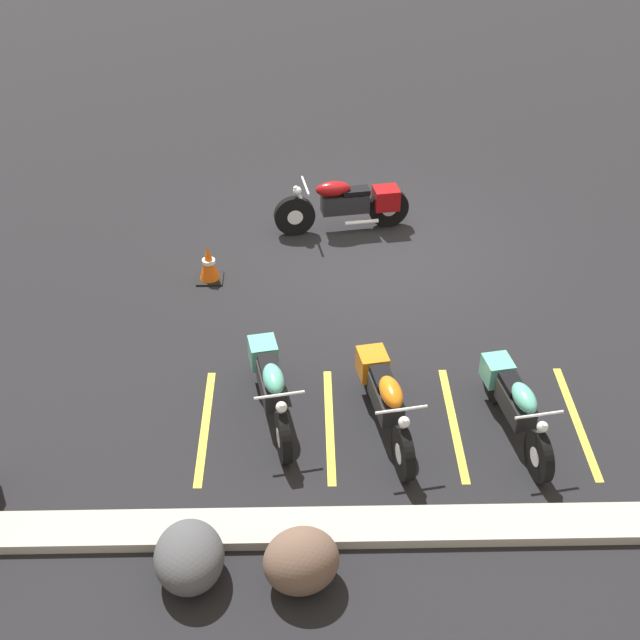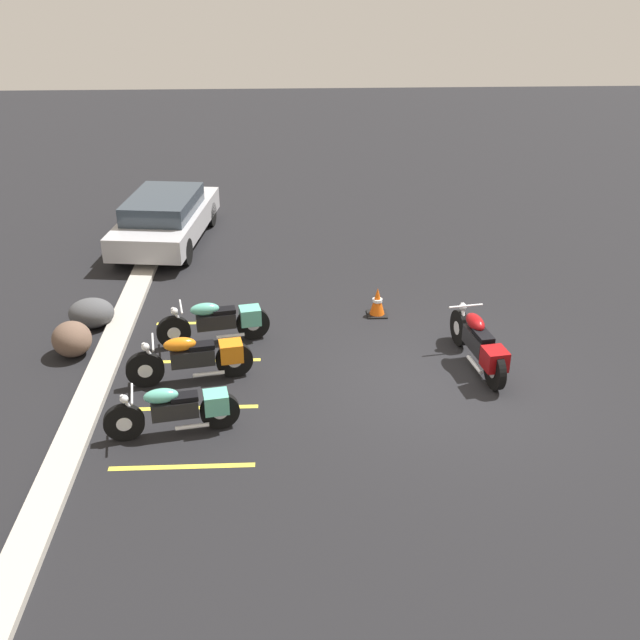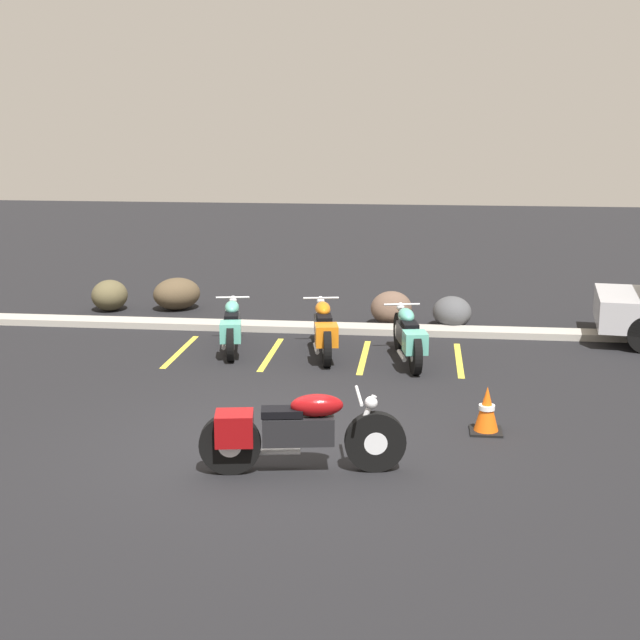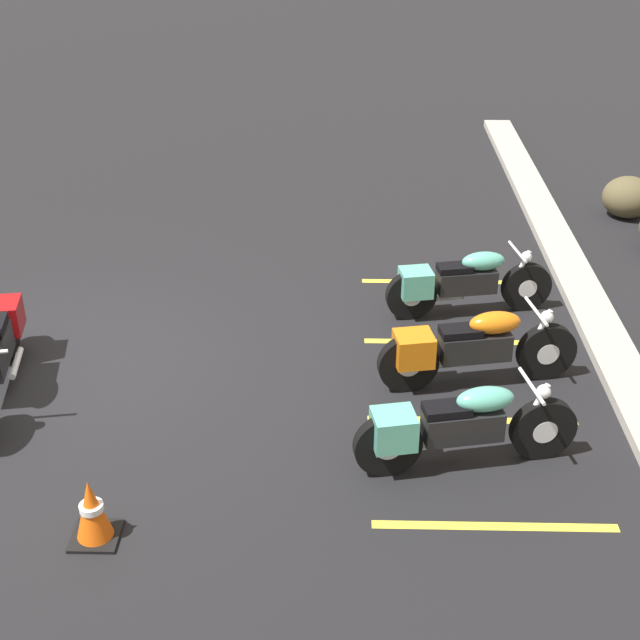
{
  "view_description": "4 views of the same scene",
  "coord_description": "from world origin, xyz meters",
  "views": [
    {
      "loc": [
        1.19,
        12.41,
        7.41
      ],
      "look_at": [
        1.0,
        2.7,
        0.55
      ],
      "focal_mm": 50.0,
      "sensor_mm": 36.0,
      "label": 1
    },
    {
      "loc": [
        -10.92,
        2.57,
        6.69
      ],
      "look_at": [
        0.38,
        2.06,
        1.04
      ],
      "focal_mm": 42.0,
      "sensor_mm": 36.0,
      "label": 2
    },
    {
      "loc": [
        1.82,
        -9.85,
        3.84
      ],
      "look_at": [
        0.43,
        2.12,
        1.08
      ],
      "focal_mm": 50.0,
      "sensor_mm": 36.0,
      "label": 3
    },
    {
      "loc": [
        8.23,
        2.81,
        5.24
      ],
      "look_at": [
        -0.32,
        2.61,
        0.44
      ],
      "focal_mm": 50.0,
      "sensor_mm": 36.0,
      "label": 4
    }
  ],
  "objects": [
    {
      "name": "landscape_rock_0",
      "position": [
        2.39,
        6.44,
        0.29
      ],
      "size": [
        0.79,
        0.94,
        0.58
      ],
      "primitive_type": "ellipsoid",
      "rotation": [
        0.0,
        0.0,
        1.67
      ],
      "color": "#47494C",
      "rests_on": "ground"
    },
    {
      "name": "landscape_rock_2",
      "position": [
        1.26,
        6.54,
        0.32
      ],
      "size": [
        0.99,
        0.95,
        0.64
      ],
      "primitive_type": "ellipsoid",
      "rotation": [
        0.0,
        0.0,
        1.97
      ],
      "color": "brown",
      "rests_on": "ground"
    },
    {
      "name": "stall_line_1",
      "position": [
        -0.63,
        4.17,
        0.0
      ],
      "size": [
        0.1,
        2.1,
        0.0
      ],
      "primitive_type": "cube",
      "color": "gold",
      "rests_on": "ground"
    },
    {
      "name": "concrete_curb",
      "position": [
        0.0,
        5.88,
        0.06
      ],
      "size": [
        18.0,
        0.5,
        0.12
      ],
      "primitive_type": "cube",
      "color": "#A8A399",
      "rests_on": "ground"
    },
    {
      "name": "stall_line_0",
      "position": [
        -2.17,
        4.17,
        0.0
      ],
      "size": [
        0.1,
        2.1,
        0.0
      ],
      "primitive_type": "cube",
      "color": "gold",
      "rests_on": "ground"
    },
    {
      "name": "parked_bike_1",
      "position": [
        0.25,
        4.17,
        0.45
      ],
      "size": [
        0.74,
        2.14,
        0.85
      ],
      "rotation": [
        0.0,
        0.0,
        1.75
      ],
      "color": "black",
      "rests_on": "ground"
    },
    {
      "name": "parked_bike_0",
      "position": [
        -1.3,
        4.28,
        0.43
      ],
      "size": [
        0.7,
        2.03,
        0.81
      ],
      "rotation": [
        0.0,
        0.0,
        1.75
      ],
      "color": "black",
      "rests_on": "ground"
    },
    {
      "name": "stall_line_2",
      "position": [
        0.91,
        4.17,
        0.0
      ],
      "size": [
        0.1,
        2.1,
        0.0
      ],
      "primitive_type": "cube",
      "color": "gold",
      "rests_on": "ground"
    },
    {
      "name": "parked_bike_2",
      "position": [
        1.63,
        3.89,
        0.44
      ],
      "size": [
        0.74,
        2.09,
        0.83
      ],
      "rotation": [
        0.0,
        0.0,
        1.76
      ],
      "color": "black",
      "rests_on": "ground"
    },
    {
      "name": "traffic_cone",
      "position": [
        2.66,
        0.8,
        0.28
      ],
      "size": [
        0.4,
        0.4,
        0.59
      ],
      "color": "black",
      "rests_on": "ground"
    },
    {
      "name": "ground",
      "position": [
        0.0,
        0.0,
        0.0
      ],
      "size": [
        60.0,
        60.0,
        0.0
      ],
      "primitive_type": "plane",
      "color": "black"
    },
    {
      "name": "motorcycle_maroon_featured",
      "position": [
        0.45,
        -0.74,
        0.48
      ],
      "size": [
        2.26,
        0.75,
        0.9
      ],
      "rotation": [
        0.0,
        0.0,
        0.16
      ],
      "color": "black",
      "rests_on": "ground"
    },
    {
      "name": "stall_line_3",
      "position": [
        2.45,
        4.17,
        0.0
      ],
      "size": [
        0.1,
        2.1,
        0.0
      ],
      "primitive_type": "cube",
      "color": "gold",
      "rests_on": "ground"
    }
  ]
}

